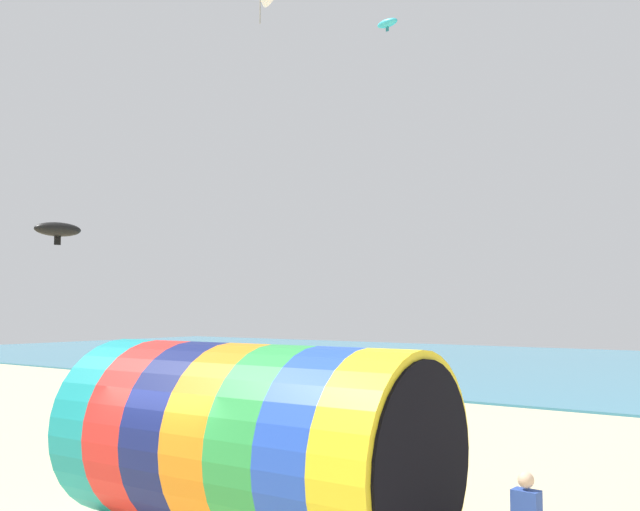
{
  "coord_description": "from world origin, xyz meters",
  "views": [
    {
      "loc": [
        8.76,
        -8.35,
        3.81
      ],
      "look_at": [
        0.73,
        2.7,
        4.82
      ],
      "focal_mm": 40.0,
      "sensor_mm": 36.0,
      "label": 1
    }
  ],
  "objects_px": {
    "giant_inflatable_tube": "(251,441)",
    "beach_flag": "(102,374)",
    "kite_black_parafoil": "(58,229)",
    "kite_cyan_parafoil": "(387,23)"
  },
  "relations": [
    {
      "from": "kite_black_parafoil",
      "to": "beach_flag",
      "type": "distance_m",
      "value": 7.04
    },
    {
      "from": "kite_cyan_parafoil",
      "to": "kite_black_parafoil",
      "type": "bearing_deg",
      "value": -134.78
    },
    {
      "from": "giant_inflatable_tube",
      "to": "kite_black_parafoil",
      "type": "xyz_separation_m",
      "value": [
        -11.71,
        4.07,
        4.66
      ]
    },
    {
      "from": "beach_flag",
      "to": "giant_inflatable_tube",
      "type": "bearing_deg",
      "value": -15.96
    },
    {
      "from": "giant_inflatable_tube",
      "to": "beach_flag",
      "type": "height_order",
      "value": "giant_inflatable_tube"
    },
    {
      "from": "kite_cyan_parafoil",
      "to": "beach_flag",
      "type": "xyz_separation_m",
      "value": [
        -2.22,
        -9.84,
        -11.4
      ]
    },
    {
      "from": "giant_inflatable_tube",
      "to": "beach_flag",
      "type": "distance_m",
      "value": 6.68
    },
    {
      "from": "kite_black_parafoil",
      "to": "kite_cyan_parafoil",
      "type": "distance_m",
      "value": 12.98
    },
    {
      "from": "beach_flag",
      "to": "kite_black_parafoil",
      "type": "bearing_deg",
      "value": 157.12
    },
    {
      "from": "kite_black_parafoil",
      "to": "kite_cyan_parafoil",
      "type": "bearing_deg",
      "value": 45.22
    }
  ]
}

